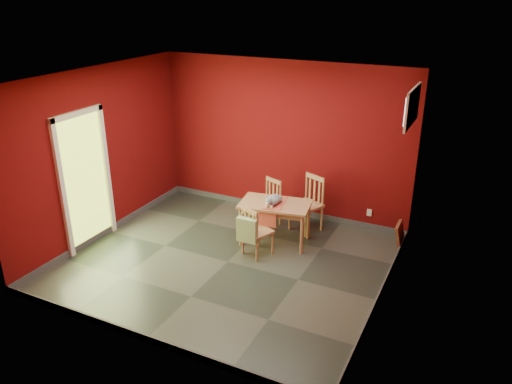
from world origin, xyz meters
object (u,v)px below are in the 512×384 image
at_px(tote_bag, 247,230).
at_px(picture_frame, 400,235).
at_px(chair_far_left, 268,202).
at_px(chair_far_right, 308,203).
at_px(dining_table, 275,208).
at_px(chair_near, 256,231).
at_px(cat, 274,198).

relative_size(tote_bag, picture_frame, 1.13).
height_order(chair_far_left, picture_frame, chair_far_left).
bearing_deg(chair_far_right, dining_table, -115.30).
height_order(chair_far_left, chair_far_right, chair_far_right).
distance_m(dining_table, chair_far_right, 0.73).
bearing_deg(tote_bag, chair_near, 76.25).
height_order(dining_table, chair_far_right, chair_far_right).
distance_m(chair_far_left, chair_near, 1.08).
xyz_separation_m(chair_near, tote_bag, (-0.05, -0.19, 0.09)).
xyz_separation_m(chair_far_left, cat, (0.35, -0.59, 0.37)).
distance_m(chair_far_left, chair_far_right, 0.68).
bearing_deg(chair_far_right, chair_near, -108.88).
relative_size(cat, picture_frame, 1.06).
height_order(dining_table, cat, cat).
xyz_separation_m(dining_table, chair_far_right, (0.31, 0.65, -0.11)).
distance_m(chair_near, picture_frame, 2.27).
xyz_separation_m(dining_table, picture_frame, (1.82, 0.71, -0.40)).
relative_size(dining_table, chair_far_right, 1.25).
height_order(chair_far_right, chair_near, chair_far_right).
bearing_deg(dining_table, chair_far_right, 64.70).
height_order(chair_far_left, chair_near, chair_far_left).
bearing_deg(dining_table, picture_frame, 21.38).
bearing_deg(picture_frame, cat, -157.34).
bearing_deg(chair_near, chair_far_left, 104.62).
bearing_deg(dining_table, cat, -98.55).
distance_m(chair_near, cat, 0.59).
distance_m(chair_far_left, cat, 0.78).
height_order(chair_near, tote_bag, chair_near).
bearing_deg(dining_table, chair_far_left, 123.91).
relative_size(chair_far_right, tote_bag, 2.13).
height_order(tote_bag, cat, cat).
bearing_deg(chair_far_right, picture_frame, 2.26).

